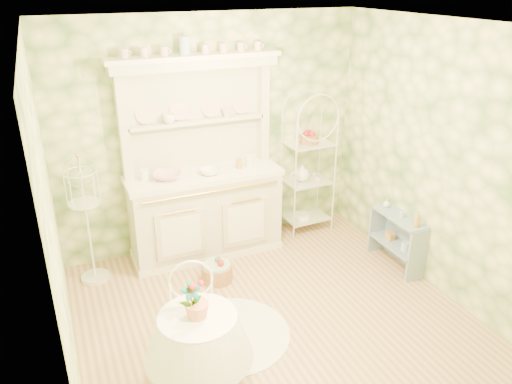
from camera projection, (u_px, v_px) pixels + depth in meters
name	position (u px, v px, depth m)	size (l,w,h in m)	color
floor	(277.00, 321.00, 4.78)	(3.60, 3.60, 0.00)	tan
ceiling	(283.00, 26.00, 3.70)	(3.60, 3.60, 0.00)	white
wall_left	(54.00, 231.00, 3.59)	(3.60, 3.60, 0.00)	#F1EDAD
wall_right	(444.00, 163.00, 4.89)	(3.60, 3.60, 0.00)	#F1EDAD
wall_back	(212.00, 135.00, 5.76)	(3.60, 3.60, 0.00)	#F1EDAD
wall_front	(422.00, 313.00, 2.72)	(3.60, 3.60, 0.00)	#F1EDAD
kitchen_dresser	(203.00, 162.00, 5.53)	(1.87, 0.61, 2.29)	beige
bakers_rack	(308.00, 167.00, 6.22)	(0.53, 0.38, 1.70)	white
side_shelf	(397.00, 242.00, 5.60)	(0.25, 0.68, 0.59)	#7D94AB
round_table	(200.00, 357.00, 3.86)	(0.60, 0.60, 0.66)	white
cafe_chair	(199.00, 332.00, 3.92)	(0.43, 0.43, 0.95)	white
birdcage_stand	(87.00, 223.00, 5.18)	(0.32, 0.32, 1.36)	white
floor_basket	(217.00, 270.00, 5.38)	(0.38, 0.38, 0.25)	#A36F46
lace_rug	(230.00, 334.00, 4.60)	(1.11, 1.11, 0.01)	white
bowl_floral	(167.00, 178.00, 5.42)	(0.31, 0.31, 0.08)	white
bowl_white	(210.00, 174.00, 5.54)	(0.23, 0.23, 0.07)	white
cup_left	(169.00, 121.00, 5.35)	(0.13, 0.13, 0.10)	white
cup_right	(227.00, 114.00, 5.61)	(0.10, 0.10, 0.10)	white
potted_geranium	(192.00, 303.00, 3.63)	(0.16, 0.11, 0.31)	#3F7238
bottle_amber	(417.00, 221.00, 5.22)	(0.07, 0.07, 0.17)	#AB8136
bottle_blue	(402.00, 214.00, 5.44)	(0.04, 0.04, 0.09)	#9EBBDB
bottle_glass	(386.00, 204.00, 5.67)	(0.08, 0.08, 0.10)	silver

